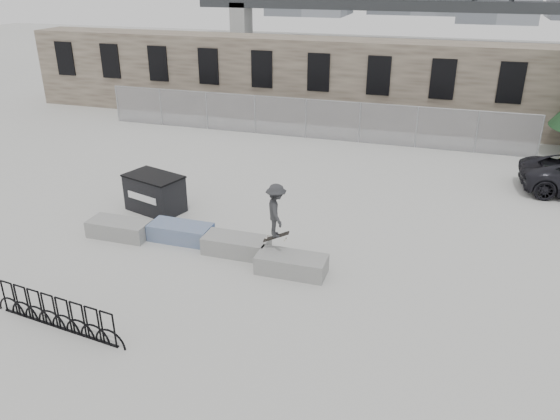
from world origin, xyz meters
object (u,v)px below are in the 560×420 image
object	(u,v)px
planter_center_left	(181,232)
dumpster	(155,193)
bike_rack	(57,313)
skateboarder	(276,211)
planter_center_right	(236,245)
planter_offset	(292,264)
planter_far_left	(119,228)

from	to	relation	value
planter_center_left	dumpster	xyz separation A→B (m)	(-1.93, 1.84, 0.38)
planter_center_left	bike_rack	bearing A→B (deg)	-97.47
planter_center_left	skateboarder	size ratio (longest dim) A/B	1.12
planter_center_right	planter_offset	size ratio (longest dim) A/B	1.00
planter_far_left	skateboarder	world-z (taller)	skateboarder
planter_center_left	dumpster	distance (m)	2.70
dumpster	bike_rack	bearing A→B (deg)	-62.81
planter_far_left	planter_offset	xyz separation A→B (m)	(5.99, -0.55, 0.00)
planter_far_left	dumpster	world-z (taller)	dumpster
planter_center_left	skateboarder	xyz separation A→B (m)	(3.40, -0.58, 1.43)
planter_far_left	planter_center_left	distance (m)	2.06
planter_offset	dumpster	bearing A→B (deg)	154.93
planter_center_right	planter_far_left	bearing A→B (deg)	-179.06
planter_offset	dumpster	xyz separation A→B (m)	(-5.90, 2.76, 0.38)
planter_center_right	bike_rack	distance (m)	5.55
planter_center_left	planter_center_right	size ratio (longest dim) A/B	1.00
dumpster	bike_rack	distance (m)	7.11
planter_far_left	bike_rack	xyz separation A→B (m)	(1.35, -4.78, 0.15)
planter_far_left	dumpster	size ratio (longest dim) A/B	0.87
skateboarder	planter_center_left	bearing A→B (deg)	53.04
planter_center_right	bike_rack	xyz separation A→B (m)	(-2.70, -4.85, 0.15)
dumpster	bike_rack	xyz separation A→B (m)	(1.26, -6.99, -0.24)
planter_center_left	planter_offset	bearing A→B (deg)	-12.97
planter_far_left	planter_center_right	world-z (taller)	same
planter_center_right	planter_offset	bearing A→B (deg)	-17.57
planter_far_left	bike_rack	world-z (taller)	bike_rack
planter_center_left	planter_center_right	bearing A→B (deg)	-8.39
planter_center_right	planter_center_left	bearing A→B (deg)	171.61
planter_far_left	planter_offset	world-z (taller)	same
planter_offset	skateboarder	size ratio (longest dim) A/B	1.12
planter_center_right	dumpster	xyz separation A→B (m)	(-3.95, 2.14, 0.38)
planter_center_right	dumpster	world-z (taller)	dumpster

